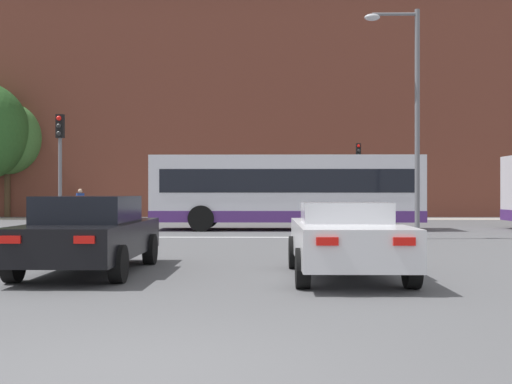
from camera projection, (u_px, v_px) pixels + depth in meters
The scene contains 14 objects.
ground_plane at pixel (138, 373), 5.35m from camera, with size 400.00×400.00×0.00m, color #545456.
stop_line_strip at pixel (234, 237), 21.39m from camera, with size 9.57×0.30×0.01m, color silver.
far_pavement at pixel (247, 219), 35.83m from camera, with size 70.64×2.50×0.01m, color #A09B91.
brick_civic_building at pixel (274, 60), 44.15m from camera, with size 37.09×11.68×27.51m.
car_saloon_left at pixel (89, 233), 12.02m from camera, with size 2.01×4.54×1.44m.
car_roadster_right at pixel (346, 239), 11.37m from camera, with size 1.94×4.33×1.33m.
bus_crossing_lead at pixel (286, 190), 25.64m from camera, with size 10.63×2.73×2.94m.
traffic_light_far_right at pixel (358, 168), 35.07m from camera, with size 0.26×0.31×4.17m.
traffic_light_near_left at pixel (60, 154), 21.73m from camera, with size 0.26×0.31×4.15m.
street_lamp_junction at pixel (409, 100), 20.66m from camera, with size 1.78×0.36×7.41m.
pedestrian_waiting at pixel (80, 201), 35.20m from camera, with size 0.46×0.40×1.69m.
pedestrian_walking_east at pixel (207, 202), 35.85m from camera, with size 0.26×0.42×1.67m.
pedestrian_walking_west at pixel (355, 201), 35.54m from camera, with size 0.42×0.25×1.74m.
tree_by_building at pixel (7, 139), 38.72m from camera, with size 4.16×4.16×6.94m.
Camera 1 is at (1.06, -5.33, 1.52)m, focal length 45.00 mm.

